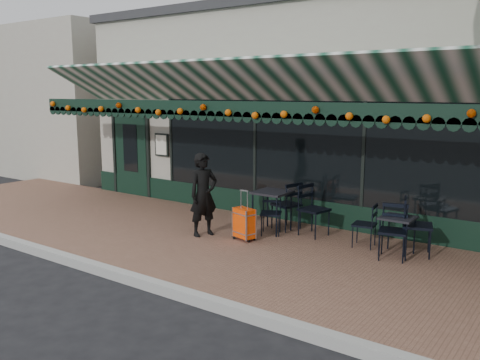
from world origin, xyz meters
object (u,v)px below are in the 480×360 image
Objects in this scene: suitcase at (244,224)px; chair_a_right at (417,226)px; chair_b_left at (286,205)px; chair_a_front at (393,232)px; cafe_table_a at (398,221)px; cafe_table_b at (272,195)px; woman at (204,195)px; chair_b_right at (314,210)px; chair_a_left at (364,225)px; chair_b_front at (271,214)px.

chair_a_right is (2.76, 0.94, 0.18)m from suitcase.
chair_a_front is at bearing 92.42° from chair_b_left.
chair_a_front is (2.51, 0.51, 0.14)m from suitcase.
cafe_table_a is 0.82× the size of cafe_table_b.
woman reaches higher than suitcase.
suitcase is 1.42× the size of cafe_table_a.
cafe_table_b is at bearing 179.46° from cafe_table_a.
cafe_table_a is 0.67× the size of chair_b_right.
chair_b_left is at bearing 94.43° from suitcase.
chair_a_left is at bearing 41.14° from suitcase.
suitcase is 2.08m from chair_a_left.
chair_a_right is at bearing 35.44° from suitcase.
chair_b_left is 0.99× the size of chair_b_right.
chair_b_left is (0.23, 1.08, 0.17)m from suitcase.
chair_b_front is at bearing 130.84° from chair_b_right.
woman is 1.60× the size of chair_b_right.
chair_b_left reaches higher than suitcase.
woman is 1.97× the size of chair_b_front.
chair_a_left reaches higher than cafe_table_a.
chair_b_right is at bearing 71.46° from chair_a_right.
chair_a_right and chair_b_right have the same top height.
woman is at bearing -168.87° from chair_b_front.
chair_a_right is at bearing 36.88° from cafe_table_a.
chair_a_front is at bearing -6.19° from cafe_table_b.
chair_b_right is at bearing 171.85° from cafe_table_a.
suitcase is 1.02× the size of chair_a_front.
chair_b_right is 0.79m from chair_b_front.
chair_a_right is 1.23× the size of chair_b_front.
chair_b_left is at bearing 58.57° from chair_b_front.
chair_b_right reaches higher than chair_b_left.
cafe_table_a is 0.34m from chair_a_right.
chair_b_left is (0.13, 0.31, -0.23)m from cafe_table_b.
cafe_table_b is at bearing 98.91° from suitcase.
woman is at bearing -133.18° from cafe_table_b.
chair_b_right reaches higher than suitcase.
chair_a_right reaches higher than chair_a_front.
chair_a_left is at bearing 136.66° from chair_a_front.
cafe_table_a is 0.67× the size of chair_b_left.
chair_b_right is at bearing 15.13° from cafe_table_b.
suitcase is at bearing -97.73° from cafe_table_b.
suitcase is at bearing 178.21° from chair_a_front.
chair_a_right is 1.00× the size of chair_b_right.
chair_a_front reaches higher than chair_a_left.
chair_a_left is 0.87m from chair_a_right.
woman is 3.41m from cafe_table_a.
chair_a_front is at bearing -94.84° from chair_b_right.
chair_b_left is at bearing 92.39° from chair_b_right.
cafe_table_b is 2.67m from chair_a_right.
chair_a_front is 2.31m from chair_b_front.
cafe_table_b is 2.43m from chair_a_front.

